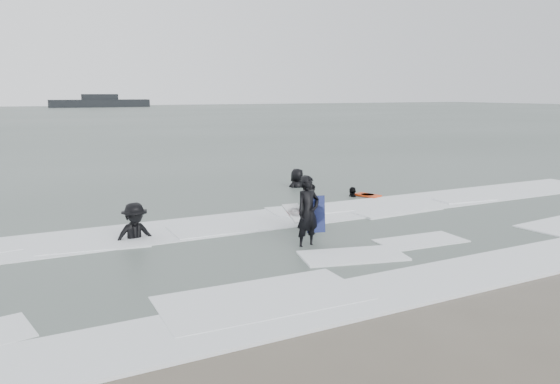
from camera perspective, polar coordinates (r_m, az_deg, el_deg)
name	(u,v)px	position (r m, az deg, el deg)	size (l,w,h in m)	color
ground	(386,280)	(12.06, 11.00, -9.00)	(320.00, 320.00, 0.00)	brown
sea	(53,119)	(89.27, -22.63, 7.10)	(320.00, 320.00, 0.00)	#47544C
surfer_centre	(308,248)	(14.17, 2.90, -5.86)	(0.70, 0.46, 1.91)	black
surfer_wading	(307,230)	(16.01, 2.83, -3.95)	(0.94, 0.73, 1.93)	black
surfer_breaker	(136,242)	(15.20, -14.85, -5.08)	(1.24, 0.71, 1.92)	black
surfer_right_near	(352,198)	(20.93, 7.57, -0.61)	(0.93, 0.39, 1.58)	black
surfer_right_far	(297,188)	(22.84, 1.82, 0.39)	(0.97, 0.63, 1.98)	black
surf_foam	(302,238)	(14.99, 2.27, -4.79)	(30.03, 9.06, 0.09)	white
bodyboards	(331,206)	(16.93, 5.37, -1.46)	(5.76, 5.43, 1.25)	#10184B
vessel_horizon	(100,102)	(152.85, -18.28, 8.87)	(25.17, 4.49, 3.42)	black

